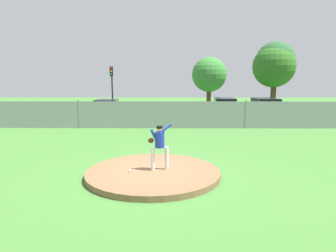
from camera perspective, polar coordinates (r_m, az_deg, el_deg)
ground_plane at (r=15.91m, az=-1.61°, el=-2.76°), size 80.00×80.00×0.00m
asphalt_strip at (r=24.30m, az=-0.85°, el=1.30°), size 44.00×7.00×0.01m
pitchers_mound at (r=10.09m, az=-2.92°, el=-9.13°), size 4.55×4.55×0.19m
pitcher_youth at (r=9.86m, az=-1.71°, el=-3.29°), size 0.82×0.32×1.60m
baseball at (r=9.94m, az=-7.48°, el=-8.66°), size 0.07×0.07×0.07m
chainlink_fence at (r=19.72m, az=-1.18°, el=2.19°), size 28.23×0.07×1.92m
parked_car_white at (r=24.58m, az=-11.85°, el=3.06°), size 2.05×4.33×1.67m
parked_car_teal at (r=24.60m, az=10.98°, el=3.18°), size 2.01×4.13×1.78m
parked_car_burgundy at (r=25.21m, az=18.43°, el=3.06°), size 1.95×4.82×1.79m
traffic_cone_orange at (r=27.15m, az=22.13°, el=2.00°), size 0.40×0.40×0.55m
traffic_light_near at (r=29.06m, az=-10.92°, el=8.53°), size 0.28×0.46×4.52m
tree_bushy_near at (r=32.28m, az=8.05°, el=9.87°), size 3.73×3.73×5.70m
tree_tall_centre at (r=34.38m, az=20.00°, el=10.87°), size 4.58×4.58×7.02m
tree_leaning_west at (r=34.70m, az=20.19°, el=11.73°), size 4.21×4.21×7.41m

